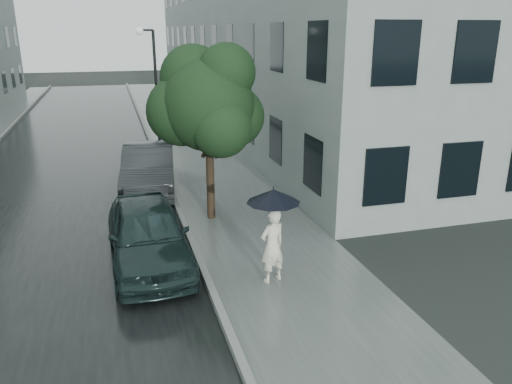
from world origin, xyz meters
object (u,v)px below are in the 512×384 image
object	(u,v)px
pedestrian	(272,246)
car_far	(149,168)
lamp_post	(153,83)
car_near	(148,234)
street_tree	(207,103)

from	to	relation	value
pedestrian	car_far	world-z (taller)	pedestrian
lamp_post	car_near	distance (m)	11.57
car_near	street_tree	bearing A→B (deg)	51.75
street_tree	lamp_post	bearing A→B (deg)	94.72
street_tree	car_near	xyz separation A→B (m)	(-1.94, -2.60, -2.52)
lamp_post	car_far	size ratio (longest dim) A/B	1.13
street_tree	car_far	bearing A→B (deg)	116.38
pedestrian	car_near	world-z (taller)	pedestrian
pedestrian	car_near	xyz separation A→B (m)	(-2.45, 1.59, -0.08)
street_tree	car_far	xyz separation A→B (m)	(-1.47, 2.97, -2.48)
lamp_post	car_far	bearing A→B (deg)	-103.87
pedestrian	lamp_post	distance (m)	13.11
pedestrian	car_near	size ratio (longest dim) A/B	0.38
car_near	pedestrian	bearing A→B (deg)	-34.45
car_far	street_tree	bearing A→B (deg)	-57.04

